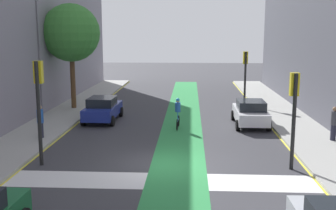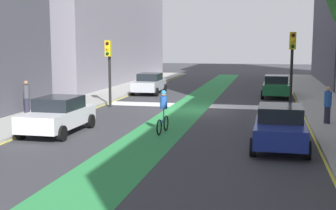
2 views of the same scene
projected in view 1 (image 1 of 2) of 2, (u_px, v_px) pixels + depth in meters
The scene contains 14 objects.
ground_plane at pixel (164, 165), 17.73m from camera, with size 120.00×120.00×0.00m, color #38383D.
bike_lane_paint at pixel (178, 165), 17.70m from camera, with size 2.40×60.00×0.01m, color #2D8C47.
crosswalk_band at pixel (161, 181), 15.77m from camera, with size 12.00×1.80×0.01m, color silver.
curb_stripe_left at pixel (29, 162), 18.06m from camera, with size 0.16×60.00×0.01m, color yellow.
curb_stripe_right at pixel (305, 167), 17.41m from camera, with size 0.16×60.00×0.01m, color yellow.
traffic_signal_near_right at pixel (294, 102), 16.75m from camera, with size 0.35×0.52×4.04m.
traffic_signal_near_left at pixel (39, 93), 17.25m from camera, with size 0.35×0.52×4.48m.
traffic_signal_far_right at pixel (245, 68), 31.23m from camera, with size 0.35×0.52×4.22m.
car_blue_left_far at pixel (103, 109), 26.32m from camera, with size 2.07×4.23×1.57m.
car_white_right_far at pixel (250, 113), 25.05m from camera, with size 2.05×4.21×1.57m.
cyclist_in_lane at pixel (178, 113), 24.16m from camera, with size 0.32×1.73×1.86m.
pedestrian_sidewalk_right_a at pixel (334, 123), 21.00m from camera, with size 0.34×0.34×1.76m.
pedestrian_sidewalk_left_a at pixel (40, 121), 21.55m from camera, with size 0.34×0.34×1.74m.
street_tree_near at pixel (71, 33), 29.38m from camera, with size 4.17×4.17×7.56m.
Camera 1 is at (1.09, -16.97, 5.66)m, focal length 43.71 mm.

